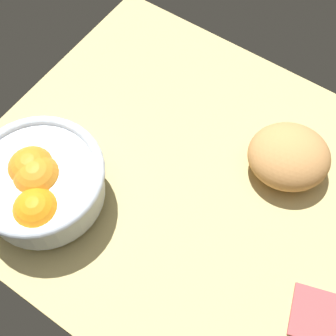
# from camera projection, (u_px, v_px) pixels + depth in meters

# --- Properties ---
(ground_plane) EXTENTS (0.75, 0.59, 0.03)m
(ground_plane) POSITION_uv_depth(u_px,v_px,m) (207.00, 194.00, 0.77)
(ground_plane) COLOR tan
(fruit_bowl) EXTENTS (0.20, 0.20, 0.10)m
(fruit_bowl) POSITION_uv_depth(u_px,v_px,m) (39.00, 183.00, 0.70)
(fruit_bowl) COLOR silver
(fruit_bowl) RESTS_ON ground
(bread_loaf) EXTENTS (0.17, 0.17, 0.08)m
(bread_loaf) POSITION_uv_depth(u_px,v_px,m) (289.00, 156.00, 0.75)
(bread_loaf) COLOR tan
(bread_loaf) RESTS_ON ground
(napkin_folded) EXTENTS (0.13, 0.11, 0.01)m
(napkin_folded) POSITION_uv_depth(u_px,v_px,m) (332.00, 319.00, 0.66)
(napkin_folded) COLOR #AF4C4F
(napkin_folded) RESTS_ON ground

